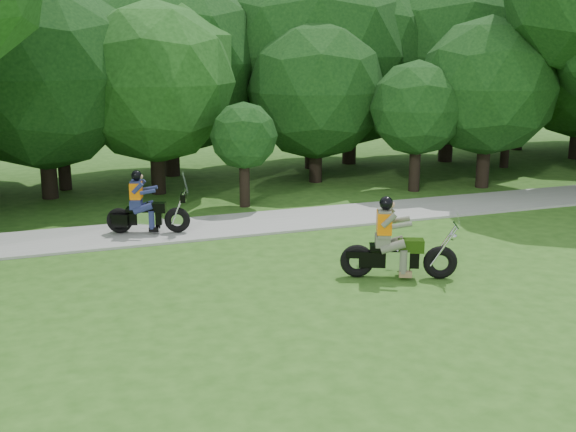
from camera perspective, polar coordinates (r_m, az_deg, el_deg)
ground at (r=12.40m, az=16.27°, el=-8.73°), size 100.00×100.00×0.00m
walkway at (r=19.07m, az=2.12°, el=-0.16°), size 60.00×2.20×0.06m
tree_line at (r=25.21m, az=-0.37°, el=11.56°), size 39.24×11.68×7.52m
chopper_motorcycle at (r=14.41m, az=8.31°, el=-2.54°), size 2.24×1.27×1.66m
touring_motorcycle at (r=17.70m, az=-11.41°, el=0.44°), size 1.98×1.04×1.54m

